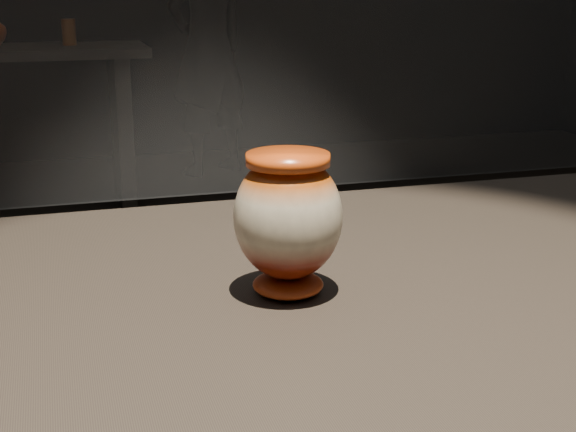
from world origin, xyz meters
The scene contains 3 objects.
main_vase centered at (0.09, -0.01, 0.99)m, with size 0.16×0.16×0.16m.
back_vase_right centered at (-0.03, 3.69, 0.97)m, with size 0.07×0.07×0.14m, color brown.
visitor centered at (0.84, 4.32, 0.82)m, with size 0.60×0.39×1.65m, color black.
Camera 1 is at (-0.15, -0.83, 1.24)m, focal length 50.00 mm.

